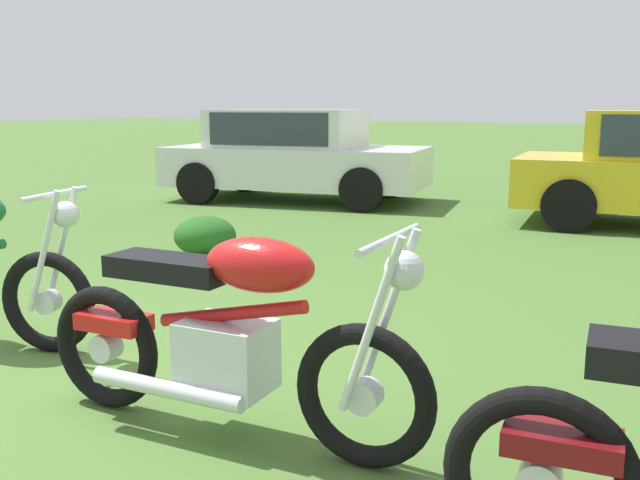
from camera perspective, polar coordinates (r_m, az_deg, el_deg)
The scene contains 4 objects.
ground_plane at distance 4.26m, azimuth -20.65°, elevation -10.58°, with size 120.00×120.00×0.00m, color #476B2D.
motorcycle_red at distance 3.27m, azimuth -7.44°, elevation -7.51°, with size 2.01×0.65×1.02m.
car_white at distance 11.40m, azimuth -2.14°, elevation 7.17°, with size 4.31×2.67×1.43m.
shrub_low at distance 7.29m, azimuth -9.14°, elevation 0.33°, with size 0.64×0.61×0.40m.
Camera 1 is at (3.18, -2.41, 1.49)m, focal length 40.19 mm.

